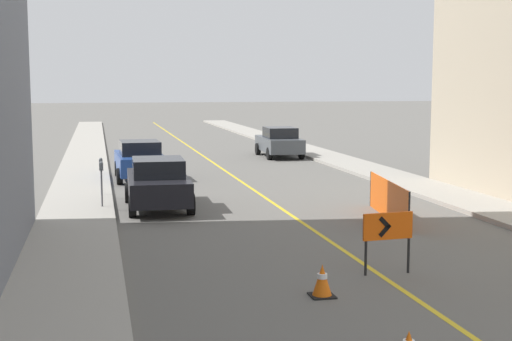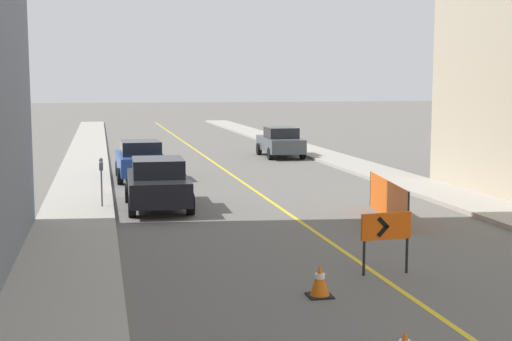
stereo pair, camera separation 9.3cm
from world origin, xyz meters
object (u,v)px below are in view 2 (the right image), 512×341
at_px(parked_car_curb_far, 280,142).
at_px(parking_meter_far_curb, 101,175).
at_px(parked_car_curb_mid, 140,160).
at_px(parked_car_curb_near, 158,183).
at_px(arrow_barricade_primary, 386,230).
at_px(parking_meter_near_curb, 101,168).
at_px(traffic_cone_fourth, 320,281).

xyz_separation_m(parked_car_curb_far, parking_meter_far_curb, (-9.34, -14.51, 0.31)).
bearing_deg(parked_car_curb_mid, parked_car_curb_near, -90.51).
bearing_deg(arrow_barricade_primary, parked_car_curb_far, 75.74).
distance_m(arrow_barricade_primary, parking_meter_near_curb, 12.47).
bearing_deg(parked_car_curb_near, parked_car_curb_mid, 92.68).
bearing_deg(parked_car_curb_near, parking_meter_far_curb, -177.72).
bearing_deg(parked_car_curb_near, parking_meter_near_curb, 127.23).
height_order(traffic_cone_fourth, parking_meter_far_curb, parking_meter_far_curb).
xyz_separation_m(parked_car_curb_mid, parking_meter_far_curb, (-1.56, -7.02, 0.31)).
bearing_deg(parking_meter_far_curb, parked_car_curb_far, 57.25).
bearing_deg(parking_meter_near_curb, parked_car_curb_near, -54.26).
bearing_deg(parked_car_curb_far, parking_meter_near_curb, -125.85).
distance_m(parked_car_curb_near, parking_meter_near_curb, 2.93).
bearing_deg(parking_meter_far_curb, parked_car_curb_mid, 77.45).
bearing_deg(parking_meter_far_curb, traffic_cone_fourth, -68.78).
height_order(parked_car_curb_mid, parked_car_curb_far, same).
xyz_separation_m(parked_car_curb_far, parking_meter_near_curb, (-9.34, -12.12, 0.23)).
height_order(parking_meter_near_curb, parking_meter_far_curb, parking_meter_far_curb).
bearing_deg(parking_meter_far_curb, arrow_barricade_primary, -57.23).
xyz_separation_m(arrow_barricade_primary, parked_car_curb_near, (-3.91, 8.76, -0.13)).
distance_m(arrow_barricade_primary, parked_car_curb_mid, 16.26).
distance_m(traffic_cone_fourth, parking_meter_far_curb, 10.67).
height_order(traffic_cone_fourth, parked_car_curb_far, parked_car_curb_far).
height_order(traffic_cone_fourth, parked_car_curb_mid, parked_car_curb_mid).
height_order(traffic_cone_fourth, arrow_barricade_primary, arrow_barricade_primary).
relative_size(parked_car_curb_far, parking_meter_near_curb, 3.47).
distance_m(parked_car_curb_near, parked_car_curb_mid, 6.99).
xyz_separation_m(traffic_cone_fourth, parking_meter_near_curb, (-3.85, 12.32, 0.73)).
bearing_deg(arrow_barricade_primary, parking_meter_far_curb, 117.59).
bearing_deg(parked_car_curb_mid, parking_meter_near_curb, -110.39).
bearing_deg(parked_car_curb_mid, parked_car_curb_far, 42.27).
relative_size(parked_car_curb_near, parking_meter_far_curb, 3.14).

